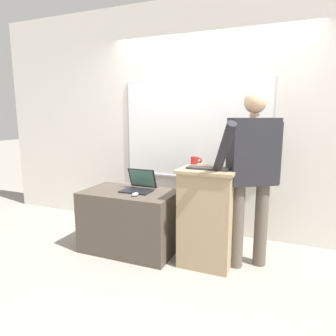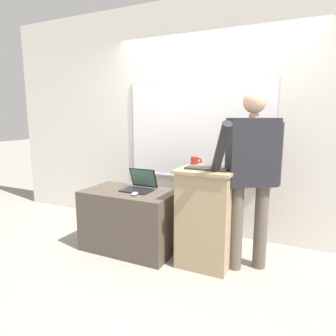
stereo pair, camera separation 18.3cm
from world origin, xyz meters
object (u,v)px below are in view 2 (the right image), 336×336
(lectern_podium, at_px, (207,217))
(laptop, at_px, (140,184))
(coffee_mug, at_px, (195,161))
(person_presenter, at_px, (251,168))
(computer_mouse_by_laptop, at_px, (135,194))
(wireless_keyboard, at_px, (206,169))
(side_desk, at_px, (131,220))

(lectern_podium, xyz_separation_m, laptop, (-0.81, 0.05, 0.25))
(laptop, xyz_separation_m, coffee_mug, (0.60, 0.14, 0.29))
(person_presenter, xyz_separation_m, computer_mouse_by_laptop, (-1.14, -0.27, -0.32))
(person_presenter, distance_m, coffee_mug, 0.61)
(lectern_podium, distance_m, wireless_keyboard, 0.51)
(laptop, bearing_deg, computer_mouse_by_laptop, -73.04)
(laptop, bearing_deg, side_desk, -133.40)
(wireless_keyboard, xyz_separation_m, computer_mouse_by_laptop, (-0.74, -0.12, -0.31))
(lectern_podium, distance_m, computer_mouse_by_laptop, 0.78)
(wireless_keyboard, bearing_deg, person_presenter, 20.85)
(lectern_podium, xyz_separation_m, computer_mouse_by_laptop, (-0.74, -0.18, 0.20))
(coffee_mug, bearing_deg, wireless_keyboard, -50.16)
(person_presenter, bearing_deg, coffee_mug, 139.34)
(wireless_keyboard, distance_m, computer_mouse_by_laptop, 0.81)
(side_desk, xyz_separation_m, person_presenter, (1.29, 0.12, 0.68))
(laptop, height_order, computer_mouse_by_laptop, laptop)
(lectern_podium, bearing_deg, side_desk, -177.64)
(lectern_podium, height_order, person_presenter, person_presenter)
(person_presenter, xyz_separation_m, coffee_mug, (-0.61, 0.10, 0.02))
(lectern_podium, height_order, side_desk, lectern_podium)
(side_desk, relative_size, coffee_mug, 8.27)
(coffee_mug, bearing_deg, laptop, -167.16)
(lectern_podium, relative_size, wireless_keyboard, 2.42)
(computer_mouse_by_laptop, bearing_deg, laptop, 106.96)
(wireless_keyboard, bearing_deg, laptop, 171.98)
(computer_mouse_by_laptop, relative_size, coffee_mug, 0.80)
(laptop, height_order, wireless_keyboard, wireless_keyboard)
(laptop, relative_size, coffee_mug, 2.67)
(lectern_podium, bearing_deg, computer_mouse_by_laptop, -166.24)
(computer_mouse_by_laptop, bearing_deg, person_presenter, 13.22)
(lectern_podium, bearing_deg, laptop, 176.42)
(wireless_keyboard, bearing_deg, lectern_podium, 94.88)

